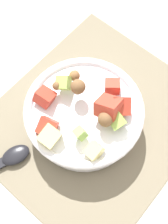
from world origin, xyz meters
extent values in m
plane|color=silver|center=(0.00, 0.00, 0.00)|extent=(2.40, 2.40, 0.00)
cube|color=#756B56|center=(0.00, 0.00, 0.00)|extent=(0.43, 0.37, 0.01)
cylinder|color=white|center=(0.02, -0.01, 0.04)|extent=(0.21, 0.21, 0.06)
torus|color=white|center=(0.02, -0.01, 0.06)|extent=(0.23, 0.23, 0.02)
cube|color=#93C160|center=(0.06, 0.02, 0.09)|extent=(0.03, 0.03, 0.03)
cube|color=#BC3828|center=(-0.01, 0.02, 0.09)|extent=(0.05, 0.05, 0.05)
cube|color=#9EC656|center=(0.01, -0.07, 0.09)|extent=(0.04, 0.04, 0.03)
sphere|color=brown|center=(0.01, 0.04, 0.09)|extent=(0.04, 0.04, 0.03)
cube|color=#BC3828|center=(0.05, -0.08, 0.08)|extent=(0.04, 0.04, 0.04)
cube|color=#E5D684|center=(0.07, 0.05, 0.07)|extent=(0.04, 0.03, 0.03)
cube|color=#9EC656|center=(0.00, 0.05, 0.08)|extent=(0.04, 0.03, 0.03)
sphere|color=brown|center=(0.00, -0.04, 0.10)|extent=(0.05, 0.04, 0.04)
cube|color=#BC3828|center=(-0.05, 0.00, 0.08)|extent=(0.04, 0.04, 0.03)
cube|color=#BC3828|center=(0.09, -0.04, 0.08)|extent=(0.04, 0.04, 0.04)
sphere|color=brown|center=(0.02, -0.08, 0.09)|extent=(0.02, 0.02, 0.02)
sphere|color=brown|center=(-0.02, -0.07, 0.09)|extent=(0.03, 0.03, 0.02)
cube|color=#E5D684|center=(0.10, -0.02, 0.08)|extent=(0.04, 0.04, 0.04)
cube|color=#BC3828|center=(-0.03, 0.04, 0.08)|extent=(0.05, 0.05, 0.05)
ellipsoid|color=black|center=(0.16, -0.07, 0.01)|extent=(0.06, 0.05, 0.01)
camera|label=1|loc=(0.18, 0.13, 0.57)|focal=47.10mm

